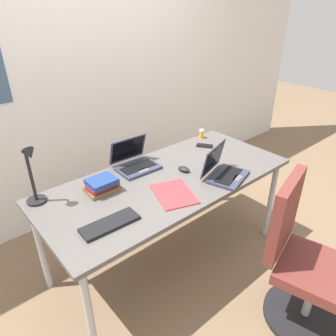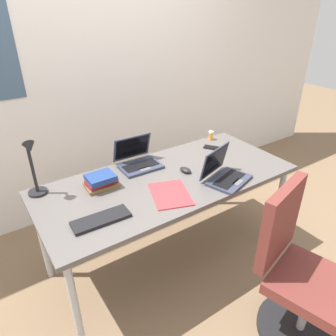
{
  "view_description": "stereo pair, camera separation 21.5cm",
  "coord_description": "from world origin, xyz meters",
  "views": [
    {
      "loc": [
        -1.23,
        -1.44,
        1.86
      ],
      "look_at": [
        0.0,
        0.0,
        0.82
      ],
      "focal_mm": 33.71,
      "sensor_mm": 36.0,
      "label": 1
    },
    {
      "loc": [
        -1.06,
        -1.57,
        1.86
      ],
      "look_at": [
        0.0,
        0.0,
        0.82
      ],
      "focal_mm": 33.71,
      "sensor_mm": 36.0,
      "label": 2
    }
  ],
  "objects": [
    {
      "name": "ground_plane",
      "position": [
        0.0,
        0.0,
        0.0
      ],
      "size": [
        12.0,
        12.0,
        0.0
      ],
      "primitive_type": "plane",
      "color": "#7A6047"
    },
    {
      "name": "wall_back",
      "position": [
        -0.0,
        1.1,
        1.3
      ],
      "size": [
        6.0,
        0.13,
        2.6
      ],
      "color": "silver",
      "rests_on": "ground_plane"
    },
    {
      "name": "desk",
      "position": [
        0.0,
        0.0,
        0.68
      ],
      "size": [
        1.8,
        0.8,
        0.74
      ],
      "color": "#595451",
      "rests_on": "ground_plane"
    },
    {
      "name": "desk_lamp",
      "position": [
        -0.8,
        0.28,
        0.94
      ],
      "size": [
        0.12,
        0.18,
        0.4
      ],
      "color": "black",
      "rests_on": "desk"
    },
    {
      "name": "laptop_mid_desk",
      "position": [
        -0.08,
        0.28,
        0.78
      ],
      "size": [
        0.3,
        0.27,
        0.21
      ],
      "color": "#33384C",
      "rests_on": "desk"
    },
    {
      "name": "laptop_far_corner",
      "position": [
        0.31,
        -0.24,
        0.79
      ],
      "size": [
        0.36,
        0.33,
        0.22
      ],
      "color": "#33384C",
      "rests_on": "desk"
    },
    {
      "name": "external_keyboard",
      "position": [
        -0.58,
        -0.18,
        0.75
      ],
      "size": [
        0.33,
        0.13,
        0.02
      ],
      "primitive_type": "cube",
      "rotation": [
        0.0,
        0.0,
        -0.04
      ],
      "color": "black",
      "rests_on": "desk"
    },
    {
      "name": "computer_mouse",
      "position": [
        0.15,
        -0.0,
        0.76
      ],
      "size": [
        0.07,
        0.1,
        0.03
      ],
      "primitive_type": "ellipsoid",
      "rotation": [
        0.0,
        0.0,
        0.16
      ],
      "color": "black",
      "rests_on": "desk"
    },
    {
      "name": "cell_phone",
      "position": [
        0.58,
        0.2,
        0.74
      ],
      "size": [
        0.13,
        0.15,
        0.01
      ],
      "primitive_type": "cube",
      "rotation": [
        0.0,
        0.0,
        0.6
      ],
      "color": "black",
      "rests_on": "desk"
    },
    {
      "name": "pill_bottle",
      "position": [
        0.69,
        0.34,
        0.78
      ],
      "size": [
        0.04,
        0.04,
        0.08
      ],
      "color": "gold",
      "rests_on": "desk"
    },
    {
      "name": "book_stack",
      "position": [
        -0.43,
        0.15,
        0.78
      ],
      "size": [
        0.21,
        0.17,
        0.09
      ],
      "color": "brown",
      "rests_on": "desk"
    },
    {
      "name": "paper_folder_mid_desk",
      "position": [
        -0.1,
        -0.18,
        0.74
      ],
      "size": [
        0.32,
        0.37,
        0.01
      ],
      "primitive_type": "cube",
      "rotation": [
        0.0,
        0.0,
        -0.34
      ],
      "color": "red",
      "rests_on": "desk"
    },
    {
      "name": "office_chair",
      "position": [
        0.3,
        -0.92,
        0.4
      ],
      "size": [
        0.54,
        0.59,
        0.97
      ],
      "color": "black",
      "rests_on": "ground_plane"
    }
  ]
}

